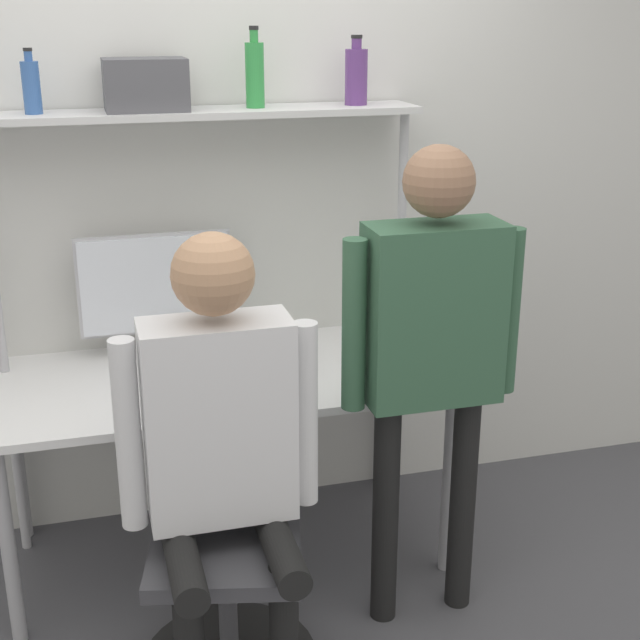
{
  "coord_description": "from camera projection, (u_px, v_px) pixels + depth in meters",
  "views": [
    {
      "loc": [
        -0.46,
        -2.61,
        2.04
      ],
      "look_at": [
        0.24,
        -0.07,
        1.11
      ],
      "focal_mm": 50.0,
      "sensor_mm": 36.0,
      "label": 1
    }
  ],
  "objects": [
    {
      "name": "monitor",
      "position": [
        156.0,
        290.0,
        3.38
      ],
      "size": [
        0.58,
        0.19,
        0.48
      ],
      "color": "#B7B7BC",
      "rests_on": "desk"
    },
    {
      "name": "storage_box",
      "position": [
        145.0,
        85.0,
        3.12
      ],
      "size": [
        0.29,
        0.21,
        0.18
      ],
      "color": "#4C4C51",
      "rests_on": "shelf_unit"
    },
    {
      "name": "wall_back",
      "position": [
        199.0,
        195.0,
        3.47
      ],
      "size": [
        8.0,
        0.06,
        2.7
      ],
      "color": "silver",
      "rests_on": "ground_plane"
    },
    {
      "name": "desk",
      "position": [
        223.0,
        392.0,
        3.31
      ],
      "size": [
        1.68,
        0.78,
        0.76
      ],
      "color": "white",
      "rests_on": "ground_plane"
    },
    {
      "name": "office_chair",
      "position": [
        228.0,
        588.0,
        2.84
      ],
      "size": [
        0.56,
        0.56,
        0.94
      ],
      "color": "black",
      "rests_on": "ground_plane"
    },
    {
      "name": "person_standing",
      "position": [
        432.0,
        331.0,
        2.85
      ],
      "size": [
        0.6,
        0.22,
        1.65
      ],
      "color": "black",
      "rests_on": "ground_plane"
    },
    {
      "name": "cell_phone",
      "position": [
        283.0,
        393.0,
        3.12
      ],
      "size": [
        0.07,
        0.15,
        0.01
      ],
      "color": "silver",
      "rests_on": "desk"
    },
    {
      "name": "bottle_green",
      "position": [
        255.0,
        73.0,
        3.21
      ],
      "size": [
        0.07,
        0.07,
        0.28
      ],
      "color": "#2D8C3F",
      "rests_on": "shelf_unit"
    },
    {
      "name": "person_seated",
      "position": [
        221.0,
        431.0,
        2.61
      ],
      "size": [
        0.6,
        0.48,
        1.46
      ],
      "color": "black",
      "rests_on": "ground_plane"
    },
    {
      "name": "laptop",
      "position": [
        211.0,
        378.0,
        3.09
      ],
      "size": [
        0.3,
        0.22,
        0.23
      ],
      "color": "#BCBCC1",
      "rests_on": "desk"
    },
    {
      "name": "bottle_blue",
      "position": [
        31.0,
        86.0,
        3.02
      ],
      "size": [
        0.06,
        0.06,
        0.22
      ],
      "color": "#335999",
      "rests_on": "shelf_unit"
    },
    {
      "name": "ground_plane",
      "position": [
        249.0,
        615.0,
        3.17
      ],
      "size": [
        12.0,
        12.0,
        0.0
      ],
      "primitive_type": "plane",
      "color": "#4C4C51"
    },
    {
      "name": "shelf_unit",
      "position": [
        205.0,
        179.0,
        3.28
      ],
      "size": [
        1.6,
        0.27,
        1.69
      ],
      "color": "silver",
      "rests_on": "ground_plane"
    },
    {
      "name": "bottle_purple",
      "position": [
        356.0,
        75.0,
        3.31
      ],
      "size": [
        0.08,
        0.08,
        0.25
      ],
      "color": "#593372",
      "rests_on": "shelf_unit"
    }
  ]
}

